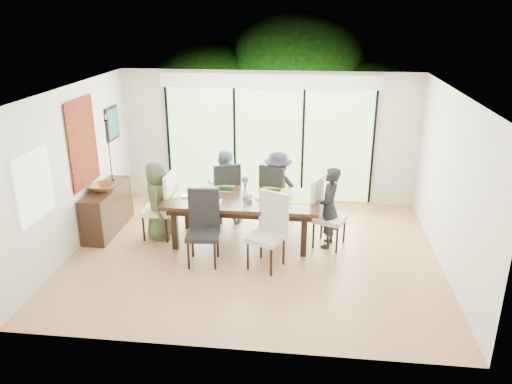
# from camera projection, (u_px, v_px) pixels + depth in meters

# --- Properties ---
(floor) EXTENTS (6.00, 5.00, 0.01)m
(floor) POSITION_uv_depth(u_px,v_px,m) (254.00, 253.00, 8.33)
(floor) COLOR #975B3C
(floor) RESTS_ON ground
(ceiling) EXTENTS (6.00, 5.00, 0.01)m
(ceiling) POSITION_uv_depth(u_px,v_px,m) (254.00, 90.00, 7.39)
(ceiling) COLOR white
(ceiling) RESTS_ON wall_back
(wall_back) EXTENTS (6.00, 0.02, 2.70)m
(wall_back) POSITION_uv_depth(u_px,v_px,m) (269.00, 138.00, 10.20)
(wall_back) COLOR beige
(wall_back) RESTS_ON floor
(wall_front) EXTENTS (6.00, 0.02, 2.70)m
(wall_front) POSITION_uv_depth(u_px,v_px,m) (227.00, 249.00, 5.52)
(wall_front) COLOR beige
(wall_front) RESTS_ON floor
(wall_left) EXTENTS (0.02, 5.00, 2.70)m
(wall_left) POSITION_uv_depth(u_px,v_px,m) (72.00, 170.00, 8.19)
(wall_left) COLOR silver
(wall_left) RESTS_ON floor
(wall_right) EXTENTS (0.02, 5.00, 2.70)m
(wall_right) POSITION_uv_depth(u_px,v_px,m) (452.00, 184.00, 7.53)
(wall_right) COLOR silver
(wall_right) RESTS_ON floor
(glass_doors) EXTENTS (4.20, 0.02, 2.30)m
(glass_doors) POSITION_uv_depth(u_px,v_px,m) (269.00, 145.00, 10.21)
(glass_doors) COLOR #598C3F
(glass_doors) RESTS_ON wall_back
(blinds_header) EXTENTS (4.40, 0.06, 0.28)m
(blinds_header) POSITION_uv_depth(u_px,v_px,m) (269.00, 81.00, 9.75)
(blinds_header) COLOR white
(blinds_header) RESTS_ON wall_back
(mullion_a) EXTENTS (0.05, 0.04, 2.30)m
(mullion_a) POSITION_uv_depth(u_px,v_px,m) (169.00, 142.00, 10.43)
(mullion_a) COLOR black
(mullion_a) RESTS_ON wall_back
(mullion_b) EXTENTS (0.05, 0.04, 2.30)m
(mullion_b) POSITION_uv_depth(u_px,v_px,m) (235.00, 144.00, 10.28)
(mullion_b) COLOR black
(mullion_b) RESTS_ON wall_back
(mullion_c) EXTENTS (0.05, 0.04, 2.30)m
(mullion_c) POSITION_uv_depth(u_px,v_px,m) (303.00, 146.00, 10.13)
(mullion_c) COLOR black
(mullion_c) RESTS_ON wall_back
(mullion_d) EXTENTS (0.05, 0.04, 2.30)m
(mullion_d) POSITION_uv_depth(u_px,v_px,m) (373.00, 149.00, 9.97)
(mullion_d) COLOR black
(mullion_d) RESTS_ON wall_back
(side_window) EXTENTS (0.02, 0.90, 1.00)m
(side_window) POSITION_uv_depth(u_px,v_px,m) (35.00, 186.00, 7.01)
(side_window) COLOR #8CAD7F
(side_window) RESTS_ON wall_left
(deck) EXTENTS (6.00, 1.80, 0.10)m
(deck) POSITION_uv_depth(u_px,v_px,m) (272.00, 187.00, 11.51)
(deck) COLOR brown
(deck) RESTS_ON ground
(rail_top) EXTENTS (6.00, 0.08, 0.06)m
(rail_top) POSITION_uv_depth(u_px,v_px,m) (275.00, 153.00, 12.05)
(rail_top) COLOR #513C23
(rail_top) RESTS_ON deck
(foliage_left) EXTENTS (3.20, 3.20, 3.20)m
(foliage_left) POSITION_uv_depth(u_px,v_px,m) (209.00, 107.00, 12.86)
(foliage_left) COLOR #14380F
(foliage_left) RESTS_ON ground
(foliage_mid) EXTENTS (4.00, 4.00, 4.00)m
(foliage_mid) POSITION_uv_depth(u_px,v_px,m) (296.00, 91.00, 13.06)
(foliage_mid) COLOR #14380F
(foliage_mid) RESTS_ON ground
(foliage_right) EXTENTS (2.80, 2.80, 2.80)m
(foliage_right) POSITION_uv_depth(u_px,v_px,m) (367.00, 119.00, 12.30)
(foliage_right) COLOR #14380F
(foliage_right) RESTS_ON ground
(foliage_far) EXTENTS (3.60, 3.60, 3.60)m
(foliage_far) POSITION_uv_depth(u_px,v_px,m) (261.00, 92.00, 13.88)
(foliage_far) COLOR #14380F
(foliage_far) RESTS_ON ground
(table_top) EXTENTS (2.61, 1.20, 0.07)m
(table_top) POSITION_uv_depth(u_px,v_px,m) (242.00, 199.00, 8.50)
(table_top) COLOR black
(table_top) RESTS_ON floor
(table_apron) EXTENTS (2.39, 0.98, 0.11)m
(table_apron) POSITION_uv_depth(u_px,v_px,m) (242.00, 205.00, 8.54)
(table_apron) COLOR black
(table_apron) RESTS_ON floor
(table_leg_fl) EXTENTS (0.10, 0.10, 0.75)m
(table_leg_fl) POSITION_uv_depth(u_px,v_px,m) (175.00, 228.00, 8.36)
(table_leg_fl) COLOR black
(table_leg_fl) RESTS_ON floor
(table_leg_fr) EXTENTS (0.10, 0.10, 0.75)m
(table_leg_fr) POSITION_uv_depth(u_px,v_px,m) (304.00, 235.00, 8.13)
(table_leg_fr) COLOR black
(table_leg_fr) RESTS_ON floor
(table_leg_bl) EXTENTS (0.10, 0.10, 0.75)m
(table_leg_bl) POSITION_uv_depth(u_px,v_px,m) (187.00, 209.00, 9.16)
(table_leg_bl) COLOR black
(table_leg_bl) RESTS_ON floor
(table_leg_br) EXTENTS (0.10, 0.10, 0.75)m
(table_leg_br) POSITION_uv_depth(u_px,v_px,m) (305.00, 214.00, 8.93)
(table_leg_br) COLOR black
(table_leg_br) RESTS_ON floor
(chair_left_end) EXTENTS (0.50, 0.50, 1.20)m
(chair_left_end) POSITION_uv_depth(u_px,v_px,m) (157.00, 206.00, 8.73)
(chair_left_end) COLOR white
(chair_left_end) RESTS_ON floor
(chair_right_end) EXTENTS (0.64, 0.64, 1.20)m
(chair_right_end) POSITION_uv_depth(u_px,v_px,m) (330.00, 213.00, 8.40)
(chair_right_end) COLOR silver
(chair_right_end) RESTS_ON floor
(chair_far_left) EXTENTS (0.66, 0.66, 1.20)m
(chair_far_left) POSITION_uv_depth(u_px,v_px,m) (225.00, 191.00, 9.41)
(chair_far_left) COLOR black
(chair_far_left) RESTS_ON floor
(chair_far_right) EXTENTS (0.66, 0.66, 1.20)m
(chair_far_right) POSITION_uv_depth(u_px,v_px,m) (278.00, 193.00, 9.30)
(chair_far_right) COLOR black
(chair_far_right) RESTS_ON floor
(chair_near_left) EXTENTS (0.54, 0.54, 1.20)m
(chair_near_left) POSITION_uv_depth(u_px,v_px,m) (203.00, 229.00, 7.81)
(chair_near_left) COLOR black
(chair_near_left) RESTS_ON floor
(chair_near_right) EXTENTS (0.66, 0.66, 1.20)m
(chair_near_right) POSITION_uv_depth(u_px,v_px,m) (266.00, 232.00, 7.70)
(chair_near_right) COLOR beige
(chair_near_right) RESTS_ON floor
(person_left_end) EXTENTS (0.51, 0.71, 1.40)m
(person_left_end) POSITION_uv_depth(u_px,v_px,m) (158.00, 200.00, 8.69)
(person_left_end) COLOR #435035
(person_left_end) RESTS_ON floor
(person_right_end) EXTENTS (0.52, 0.72, 1.40)m
(person_right_end) POSITION_uv_depth(u_px,v_px,m) (329.00, 208.00, 8.37)
(person_right_end) COLOR black
(person_right_end) RESTS_ON floor
(person_far_left) EXTENTS (0.68, 0.46, 1.40)m
(person_far_left) POSITION_uv_depth(u_px,v_px,m) (225.00, 186.00, 9.35)
(person_far_left) COLOR slate
(person_far_left) RESTS_ON floor
(person_far_right) EXTENTS (0.71, 0.50, 1.40)m
(person_far_right) POSITION_uv_depth(u_px,v_px,m) (278.00, 189.00, 9.24)
(person_far_right) COLOR #262030
(person_far_right) RESTS_ON floor
(placemat_left) EXTENTS (0.48, 0.35, 0.01)m
(placemat_left) POSITION_uv_depth(u_px,v_px,m) (187.00, 195.00, 8.59)
(placemat_left) COLOR #9AC646
(placemat_left) RESTS_ON table_top
(placemat_right) EXTENTS (0.48, 0.35, 0.01)m
(placemat_right) POSITION_uv_depth(u_px,v_px,m) (298.00, 200.00, 8.39)
(placemat_right) COLOR #A1C345
(placemat_right) RESTS_ON table_top
(placemat_far_l) EXTENTS (0.48, 0.35, 0.01)m
(placemat_far_l) POSITION_uv_depth(u_px,v_px,m) (220.00, 188.00, 8.91)
(placemat_far_l) COLOR #8BBD43
(placemat_far_l) RESTS_ON table_top
(placemat_far_r) EXTENTS (0.48, 0.35, 0.01)m
(placemat_far_r) POSITION_uv_depth(u_px,v_px,m) (276.00, 191.00, 8.80)
(placemat_far_r) COLOR olive
(placemat_far_r) RESTS_ON table_top
(placemat_paper) EXTENTS (0.48, 0.35, 0.01)m
(placemat_paper) POSITION_uv_depth(u_px,v_px,m) (207.00, 202.00, 8.27)
(placemat_paper) COLOR white
(placemat_paper) RESTS_ON table_top
(tablet_far_l) EXTENTS (0.28, 0.20, 0.01)m
(tablet_far_l) POSITION_uv_depth(u_px,v_px,m) (225.00, 189.00, 8.85)
(tablet_far_l) COLOR black
(tablet_far_l) RESTS_ON table_top
(tablet_far_r) EXTENTS (0.26, 0.18, 0.01)m
(tablet_far_r) POSITION_uv_depth(u_px,v_px,m) (273.00, 191.00, 8.76)
(tablet_far_r) COLOR black
(tablet_far_r) RESTS_ON table_top
(papers) EXTENTS (0.33, 0.24, 0.00)m
(papers) POSITION_uv_depth(u_px,v_px,m) (283.00, 200.00, 8.37)
(papers) COLOR white
(papers) RESTS_ON table_top
(platter_base) EXTENTS (0.28, 0.28, 0.03)m
(platter_base) POSITION_uv_depth(u_px,v_px,m) (207.00, 202.00, 8.26)
(platter_base) COLOR white
(platter_base) RESTS_ON table_top
(platter_snacks) EXTENTS (0.22, 0.22, 0.02)m
(platter_snacks) POSITION_uv_depth(u_px,v_px,m) (206.00, 200.00, 8.26)
(platter_snacks) COLOR orange
(platter_snacks) RESTS_ON table_top
(vase) EXTENTS (0.09, 0.09, 0.13)m
(vase) POSITION_uv_depth(u_px,v_px,m) (245.00, 193.00, 8.51)
(vase) COLOR silver
(vase) RESTS_ON table_top
(hyacinth_stems) EXTENTS (0.04, 0.04, 0.17)m
(hyacinth_stems) POSITION_uv_depth(u_px,v_px,m) (245.00, 186.00, 8.46)
(hyacinth_stems) COLOR #337226
(hyacinth_stems) RESTS_ON table_top
(hyacinth_blooms) EXTENTS (0.12, 0.12, 0.12)m
(hyacinth_blooms) POSITION_uv_depth(u_px,v_px,m) (245.00, 180.00, 8.42)
(hyacinth_blooms) COLOR #4A45AD
(hyacinth_blooms) RESTS_ON table_top
(laptop) EXTENTS (0.40, 0.30, 0.03)m
(laptop) POSITION_uv_depth(u_px,v_px,m) (192.00, 197.00, 8.48)
(laptop) COLOR silver
(laptop) RESTS_ON table_top
(cup_a) EXTENTS (0.19, 0.19, 0.10)m
(cup_a) POSITION_uv_depth(u_px,v_px,m) (203.00, 190.00, 8.69)
(cup_a) COLOR white
(cup_a) RESTS_ON table_top
(cup_b) EXTENTS (0.13, 0.13, 0.10)m
(cup_b) POSITION_uv_depth(u_px,v_px,m) (250.00, 197.00, 8.36)
(cup_b) COLOR white
(cup_b) RESTS_ON table_top
(cup_c) EXTENTS (0.14, 0.14, 0.10)m
(cup_c) POSITION_uv_depth(u_px,v_px,m) (289.00, 195.00, 8.48)
(cup_c) COLOR white
(cup_c) RESTS_ON table_top
(book) EXTENTS (0.19, 0.25, 0.02)m
(book) POSITION_uv_depth(u_px,v_px,m) (257.00, 197.00, 8.51)
(book) COLOR white
(book) RESTS_ON table_top
(sideboard) EXTENTS (0.41, 1.46, 0.82)m
(sideboard) POSITION_uv_depth(u_px,v_px,m) (108.00, 209.00, 9.05)
(sideboard) COLOR black
(sideboard) RESTS_ON floor
(bowl) EXTENTS (0.43, 0.43, 0.11)m
(bowl) POSITION_uv_depth(u_px,v_px,m) (103.00, 187.00, 8.80)
(bowl) COLOR brown
(bowl) RESTS_ON sideboard
(candlestick_base) EXTENTS (0.09, 0.09, 0.04)m
(candlestick_base) POSITION_uv_depth(u_px,v_px,m) (113.00, 181.00, 9.23)
(candlestick_base) COLOR black
(candlestick_base) RESTS_ON sideboard
(candlestick_shaft) EXTENTS (0.02, 0.02, 1.14)m
(candlestick_shaft) POSITION_uv_depth(u_px,v_px,m) (109.00, 151.00, 9.03)
(candlestick_shaft) COLOR black
(candlestick_shaft) RESTS_ON sideboard
(candlestick_pan) EXTENTS (0.09, 0.09, 0.03)m
(candlestick_pan) POSITION_uv_depth(u_px,v_px,m) (106.00, 120.00, 8.83)
(candlestick_pan) COLOR black
(candlestick_pan) RESTS_ON sideboard
(candle) EXTENTS (0.03, 0.03, 0.09)m
(candle) POSITION_uv_depth(u_px,v_px,m) (106.00, 117.00, 8.81)
(candle) COLOR silver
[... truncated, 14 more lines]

